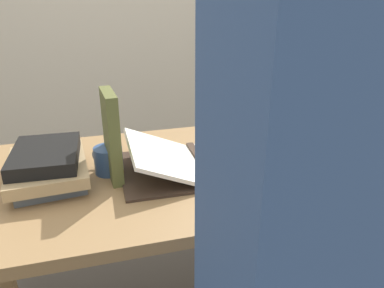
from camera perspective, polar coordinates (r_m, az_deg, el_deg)
name	(u,v)px	position (r m, az deg, el deg)	size (l,w,h in m)	color
reading_desk	(178,195)	(1.25, -2.11, -7.82)	(1.42, 0.72, 0.75)	#937047
open_book	(202,158)	(1.20, 1.50, -2.19)	(0.52, 0.33, 0.10)	#38281E
book_stack_tall	(47,166)	(1.18, -21.18, -3.08)	(0.24, 0.31, 0.11)	slate
book_standing_upright	(112,136)	(1.12, -12.14, 1.18)	(0.04, 0.15, 0.27)	brown
reading_lamp	(265,55)	(1.36, 11.05, 13.17)	(0.15, 0.15, 0.42)	tan
coffee_mug	(108,160)	(1.19, -12.64, -2.38)	(0.09, 0.10, 0.08)	#335184
pencil	(233,202)	(1.02, 6.25, -8.79)	(0.08, 0.16, 0.01)	gold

